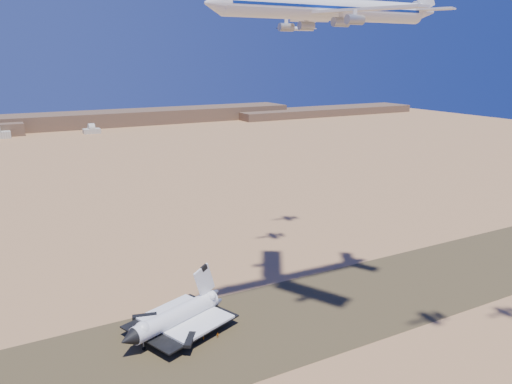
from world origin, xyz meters
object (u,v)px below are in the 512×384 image
carrier_747 (322,9)px  chase_jet_d (314,20)px  shuttle (176,318)px  crew_a (203,337)px  crew_c (218,335)px  crew_b (203,334)px  chase_jet_c (297,29)px

carrier_747 → chase_jet_d: 76.53m
shuttle → crew_a: (5.91, -8.13, -4.15)m
crew_c → crew_b: bearing=-20.6°
chase_jet_c → chase_jet_d: (20.77, 18.64, 4.98)m
chase_jet_c → chase_jet_d: bearing=49.8°
chase_jet_c → crew_b: bearing=-139.0°
shuttle → crew_b: shuttle is taller
carrier_747 → crew_c: carrier_747 is taller
shuttle → chase_jet_c: bearing=5.1°
crew_a → crew_b: (0.73, 2.18, -0.06)m
crew_a → crew_c: 4.55m
carrier_747 → crew_c: size_ratio=44.84×
shuttle → chase_jet_d: size_ratio=2.50×
carrier_747 → crew_a: carrier_747 is taller
crew_b → carrier_747: bearing=-114.3°
crew_a → crew_b: bearing=-38.7°
crew_a → chase_jet_c: 117.14m
carrier_747 → crew_b: size_ratio=44.35×
shuttle → crew_b: size_ratio=22.45×
crew_a → chase_jet_d: size_ratio=0.12×
chase_jet_d → crew_b: bearing=-133.8°
crew_b → chase_jet_c: (56.90, 37.18, 94.13)m
shuttle → chase_jet_c: 114.45m
crew_a → shuttle: bearing=15.8°
shuttle → crew_a: shuttle is taller
shuttle → carrier_747: 102.58m
crew_a → carrier_747: bearing=-119.5°
carrier_747 → chase_jet_c: 50.07m
crew_c → chase_jet_d: (73.94, 58.90, 99.12)m
shuttle → crew_c: bearing=-62.1°
chase_jet_c → shuttle: bearing=-146.0°
shuttle → crew_c: 14.38m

